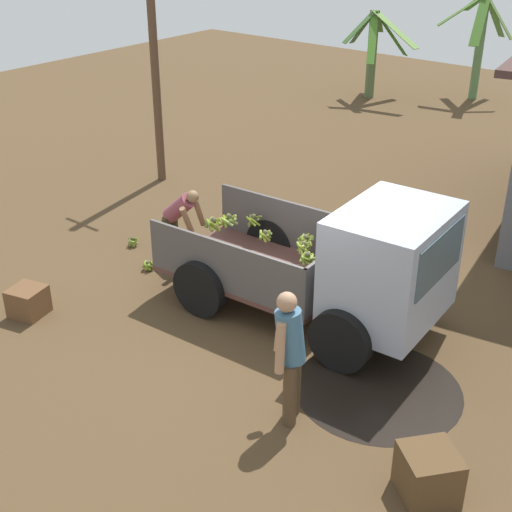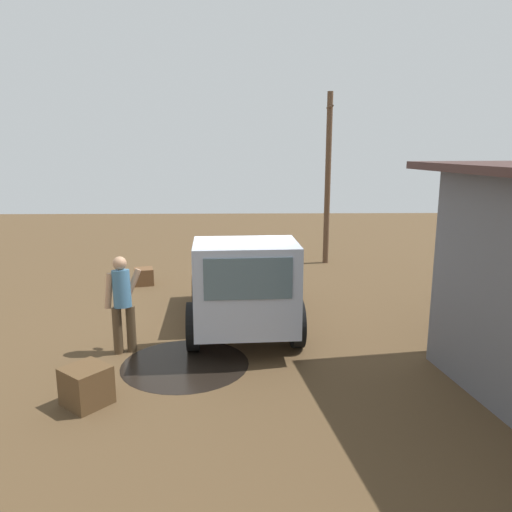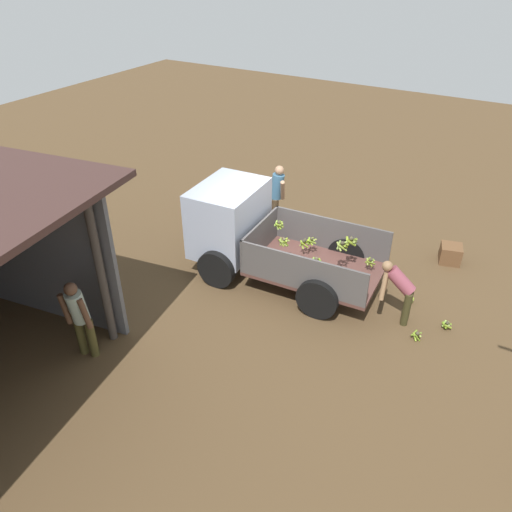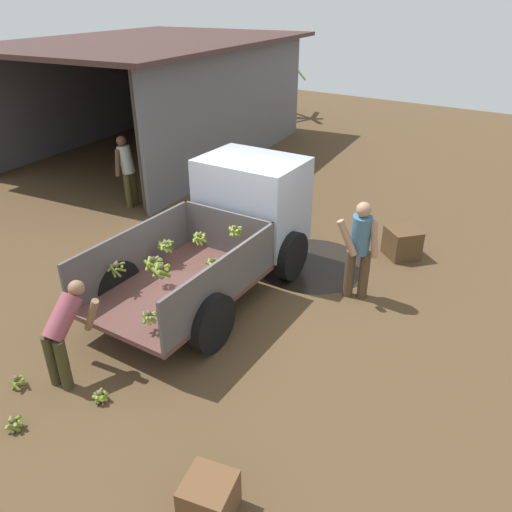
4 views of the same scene
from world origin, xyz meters
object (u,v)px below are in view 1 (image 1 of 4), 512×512
Objects in this scene: person_worker_loading at (179,217)px; wooden_crate_1 at (428,474)px; wooden_crate_0 at (28,301)px; person_foreground_visitor at (290,351)px; cargo_truck at (359,267)px; banana_bunch_on_ground_0 at (133,241)px; utility_pole at (154,57)px; banana_bunch_on_ground_1 at (174,236)px; banana_bunch_on_ground_2 at (148,265)px.

person_worker_loading is 2.32× the size of wooden_crate_1.
person_foreground_visitor is at bearing 6.90° from wooden_crate_0.
person_worker_loading reaches higher than wooden_crate_1.
person_worker_loading is at bearing 80.03° from wooden_crate_0.
cargo_truck is at bearing 135.27° from wooden_crate_1.
wooden_crate_0 is at bearing -78.82° from banana_bunch_on_ground_0.
wooden_crate_1 is (8.89, -4.83, -2.40)m from utility_pole.
banana_bunch_on_ground_1 is (2.43, -2.08, -2.58)m from utility_pole.
person_foreground_visitor is at bearing -83.42° from cargo_truck.
person_foreground_visitor reaches higher than banana_bunch_on_ground_1.
wooden_crate_1 is at bearing -23.06° from banana_bunch_on_ground_1.
banana_bunch_on_ground_2 is at bearing -27.49° from banana_bunch_on_ground_0.
wooden_crate_0 is (0.51, -2.58, 0.12)m from banana_bunch_on_ground_0.
wooden_crate_1 is (6.89, -2.13, 0.18)m from banana_bunch_on_ground_0.
utility_pole is at bearing 132.31° from banana_bunch_on_ground_2.
wooden_crate_0 is at bearing -16.57° from person_foreground_visitor.
wooden_crate_1 is at bearing 153.73° from person_foreground_visitor.
banana_bunch_on_ground_2 is 2.15m from wooden_crate_0.
wooden_crate_0 is (-0.49, -2.80, -0.56)m from person_worker_loading.
utility_pole is at bearing 115.38° from wooden_crate_0.
cargo_truck reaches higher than wooden_crate_0.
banana_bunch_on_ground_2 is (-0.11, -0.68, -0.68)m from person_worker_loading.
person_worker_loading is 6.36m from wooden_crate_1.
person_foreground_visitor is at bearing -20.93° from banana_bunch_on_ground_2.
banana_bunch_on_ground_1 is 1.18m from banana_bunch_on_ground_2.
banana_bunch_on_ground_1 is at bearing 169.90° from cargo_truck.
cargo_truck is 3.89m from banana_bunch_on_ground_2.
wooden_crate_1 is (5.89, -2.35, -0.50)m from person_worker_loading.
cargo_truck is 21.02× the size of banana_bunch_on_ground_2.
cargo_truck is at bearing -21.27° from utility_pole.
person_worker_loading is at bearing 158.30° from wooden_crate_1.
banana_bunch_on_ground_0 is 2.63m from wooden_crate_0.
cargo_truck is at bearing -8.73° from person_worker_loading.
cargo_truck is 4.99m from wooden_crate_0.
banana_bunch_on_ground_1 is at bearing 112.72° from banana_bunch_on_ground_2.
wooden_crate_1 is at bearing 4.03° from wooden_crate_0.
person_worker_loading is at bearing -52.89° from person_foreground_visitor.
utility_pole is 10.40m from wooden_crate_1.
wooden_crate_0 is (-4.10, -2.71, -0.83)m from cargo_truck.
utility_pole is 23.40× the size of banana_bunch_on_ground_0.
banana_bunch_on_ground_2 is (-3.72, -0.60, -0.95)m from cargo_truck.
wooden_crate_1 is (6.00, -1.66, 0.19)m from banana_bunch_on_ground_2.
banana_bunch_on_ground_1 is (0.43, 0.62, 0.01)m from banana_bunch_on_ground_0.
person_worker_loading is 5.92× the size of banana_bunch_on_ground_0.
banana_bunch_on_ground_2 is 0.36× the size of wooden_crate_1.
banana_bunch_on_ground_0 is (2.00, -2.71, -2.59)m from utility_pole.
person_foreground_visitor is 3.05× the size of wooden_crate_1.
cargo_truck reaches higher than banana_bunch_on_ground_2.
cargo_truck is 3.30m from wooden_crate_1.
person_foreground_visitor is 4.48m from banana_bunch_on_ground_2.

